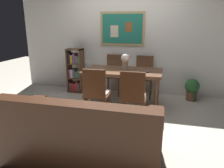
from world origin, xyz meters
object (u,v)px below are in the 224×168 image
object	(u,v)px
dining_chair_near_left	(96,90)
flower_vase	(125,60)
dining_chair_far_right	(144,73)
potted_ivy	(192,89)
dining_chair_far_left	(114,71)
dining_table	(123,75)
bookshelf	(76,71)
dining_chair_near_right	(133,94)
leather_couch	(82,138)
tv_remote	(148,71)

from	to	relation	value
dining_chair_near_left	flower_vase	xyz separation A→B (m)	(0.34, 0.82, 0.39)
dining_chair_far_right	potted_ivy	size ratio (longest dim) A/B	1.86
dining_chair_far_left	dining_table	bearing A→B (deg)	-64.79
dining_chair_near_left	dining_chair_far_right	bearing A→B (deg)	66.77
bookshelf	flower_vase	bearing A→B (deg)	-24.68
dining_chair_near_right	dining_chair_near_left	bearing A→B (deg)	177.67
leather_couch	bookshelf	world-z (taller)	bookshelf
dining_chair_near_left	bookshelf	distance (m)	1.73
dining_table	tv_remote	xyz separation A→B (m)	(0.48, -0.06, 0.11)
dining_table	dining_chair_far_right	xyz separation A→B (m)	(0.34, 0.73, -0.10)
dining_chair_far_right	tv_remote	xyz separation A→B (m)	(0.15, -0.79, 0.21)
dining_chair_far_right	bookshelf	distance (m)	1.62
dining_table	flower_vase	xyz separation A→B (m)	(0.04, 0.07, 0.29)
flower_vase	dining_chair_near_left	bearing A→B (deg)	-112.33
dining_chair_far_left	flower_vase	bearing A→B (deg)	-60.47
potted_ivy	flower_vase	distance (m)	1.63
dining_chair_far_right	dining_chair_near_left	xyz separation A→B (m)	(-0.64, -1.49, 0.00)
flower_vase	tv_remote	distance (m)	0.50
leather_couch	dining_chair_far_right	bearing A→B (deg)	80.48
dining_chair_far_right	dining_chair_near_right	bearing A→B (deg)	-90.50
potted_ivy	bookshelf	bearing A→B (deg)	-179.33
dining_chair_far_left	bookshelf	size ratio (longest dim) A/B	0.87
dining_table	bookshelf	bearing A→B (deg)	152.35
dining_table	leather_couch	size ratio (longest dim) A/B	0.83
dining_chair_near_right	tv_remote	world-z (taller)	dining_chair_near_right
potted_ivy	tv_remote	xyz separation A→B (m)	(-0.90, -0.76, 0.49)
dining_table	leather_couch	bearing A→B (deg)	-93.07
dining_chair_far_right	bookshelf	bearing A→B (deg)	-177.83
dining_chair_far_left	tv_remote	world-z (taller)	dining_chair_far_left
dining_chair_far_right	leather_couch	size ratio (longest dim) A/B	0.51
dining_chair_near_right	flower_vase	distance (m)	0.97
dining_chair_far_left	dining_chair_far_right	distance (m)	0.70
dining_table	potted_ivy	xyz separation A→B (m)	(1.38, 0.70, -0.38)
dining_chair_far_right	tv_remote	size ratio (longest dim) A/B	5.81
dining_chair_near_right	dining_chair_far_right	distance (m)	1.51
dining_table	dining_chair_near_left	size ratio (longest dim) A/B	1.63
leather_couch	tv_remote	xyz separation A→B (m)	(0.58, 1.82, 0.44)
dining_chair_near_right	dining_chair_near_left	xyz separation A→B (m)	(-0.62, 0.03, 0.00)
potted_ivy	tv_remote	bearing A→B (deg)	-139.70
dining_table	dining_chair_near_left	xyz separation A→B (m)	(-0.30, -0.75, -0.10)
dining_table	tv_remote	size ratio (longest dim) A/B	9.47
bookshelf	flower_vase	distance (m)	1.51
dining_table	bookshelf	size ratio (longest dim) A/B	1.42
dining_chair_near_left	tv_remote	size ratio (longest dim) A/B	5.81
potted_ivy	dining_table	bearing A→B (deg)	-152.98
potted_ivy	flower_vase	size ratio (longest dim) A/B	1.58
dining_chair_far_left	flower_vase	distance (m)	0.89
leather_couch	tv_remote	distance (m)	1.96
dining_chair_near_left	potted_ivy	xyz separation A→B (m)	(1.68, 1.46, -0.28)
bookshelf	flower_vase	world-z (taller)	flower_vase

